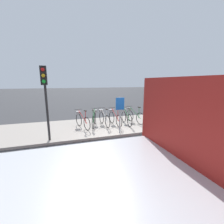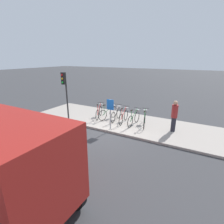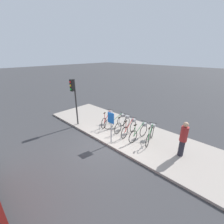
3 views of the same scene
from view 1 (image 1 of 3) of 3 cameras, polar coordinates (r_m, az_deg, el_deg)
name	(u,v)px [view 1 (image 1 of 3)]	position (r m, az deg, el deg)	size (l,w,h in m)	color
ground_plane	(120,137)	(7.50, 3.22, -9.50)	(120.00, 120.00, 0.00)	#38383A
sidewalk	(109,125)	(9.17, -0.98, -5.12)	(12.73, 3.77, 0.12)	#9E9389
parked_bicycle_0	(82,120)	(8.59, -11.40, -2.90)	(0.70, 1.65, 1.07)	black
parked_bicycle_1	(94,118)	(8.82, -6.81, -2.38)	(0.65, 1.67, 1.07)	black
parked_bicycle_2	(104,118)	(8.93, -3.15, -2.14)	(0.46, 1.74, 1.07)	black
parked_bicycle_3	(114,117)	(8.98, 0.94, -2.05)	(0.46, 1.73, 1.07)	black
parked_bicycle_4	(126,117)	(9.20, 5.37, -1.76)	(0.46, 1.74, 1.07)	black
parked_bicycle_5	(134,115)	(9.61, 8.31, -1.26)	(0.62, 1.68, 1.07)	black
pedestrian	(159,107)	(10.32, 17.35, 2.01)	(0.34, 0.34, 1.80)	#23232D
traffic_light	(45,88)	(6.81, -24.21, 8.25)	(0.24, 0.40, 3.18)	#2D2D2D
sign_post	(120,109)	(7.42, 3.04, 1.12)	(0.44, 0.07, 1.80)	#99999E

